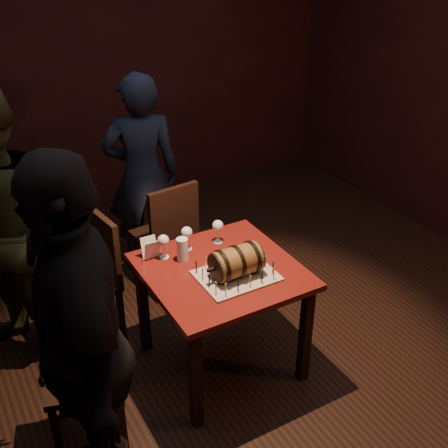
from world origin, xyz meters
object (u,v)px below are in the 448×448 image
object	(u,v)px
pub_table	(221,283)
chair_left_front	(98,363)
wine_glass_right	(218,227)
wine_glass_left	(163,241)
wine_glass_mid	(187,233)
barrel_cake	(236,262)
chair_back	(168,232)
person_left_rear	(1,242)
chair_left_rear	(93,272)
person_left_front	(81,347)
pint_of_ale	(182,250)
person_back	(142,176)

from	to	relation	value
pub_table	chair_left_front	world-z (taller)	chair_left_front
wine_glass_right	chair_left_front	size ratio (longest dim) A/B	0.17
wine_glass_left	wine_glass_mid	size ratio (longest dim) A/B	1.00
barrel_cake	wine_glass_right	world-z (taller)	barrel_cake
chair_back	person_left_rear	bearing A→B (deg)	-165.57
pub_table	chair_left_rear	world-z (taller)	chair_left_rear
wine_glass_right	person_left_rear	xyz separation A→B (m)	(-1.26, 0.34, 0.08)
wine_glass_mid	person_left_front	xyz separation A→B (m)	(-0.91, -0.79, 0.08)
wine_glass_mid	chair_back	size ratio (longest dim) A/B	0.17
wine_glass_left	pint_of_ale	world-z (taller)	wine_glass_left
chair_left_rear	person_left_rear	xyz separation A→B (m)	(-0.52, -0.06, 0.43)
wine_glass_right	chair_left_front	distance (m)	1.14
person_back	person_left_rear	world-z (taller)	person_left_rear
barrel_cake	wine_glass_right	size ratio (longest dim) A/B	2.13
barrel_cake	wine_glass_right	distance (m)	0.41
wine_glass_left	chair_left_front	world-z (taller)	chair_left_front
barrel_cake	person_back	world-z (taller)	person_back
pub_table	person_back	size ratio (longest dim) A/B	0.55
wine_glass_left	person_back	world-z (taller)	person_back
pint_of_ale	chair_back	distance (m)	0.81
chair_left_front	person_back	size ratio (longest dim) A/B	0.57
pub_table	person_left_front	world-z (taller)	person_left_front
wine_glass_right	chair_back	world-z (taller)	chair_back
chair_left_front	person_back	bearing A→B (deg)	59.14
wine_glass_right	chair_left_front	world-z (taller)	chair_left_front
wine_glass_mid	person_back	distance (m)	1.06
wine_glass_right	chair_left_rear	distance (m)	0.91
wine_glass_right	chair_back	size ratio (longest dim) A/B	0.17
pub_table	pint_of_ale	bearing A→B (deg)	128.14
person_left_rear	wine_glass_mid	bearing A→B (deg)	49.25
barrel_cake	pint_of_ale	world-z (taller)	barrel_cake
pub_table	wine_glass_left	distance (m)	0.44
pub_table	pint_of_ale	xyz separation A→B (m)	(-0.16, 0.20, 0.18)
pub_table	pint_of_ale	size ratio (longest dim) A/B	6.00
barrel_cake	wine_glass_left	xyz separation A→B (m)	(-0.28, 0.40, 0.01)
barrel_cake	chair_back	xyz separation A→B (m)	(0.03, 1.04, -0.33)
wine_glass_left	person_left_rear	bearing A→B (deg)	159.29
wine_glass_mid	wine_glass_left	bearing A→B (deg)	-173.77
chair_back	chair_left_front	xyz separation A→B (m)	(-0.92, -1.09, 0.00)
wine_glass_left	person_left_front	distance (m)	1.07
wine_glass_left	chair_left_rear	xyz separation A→B (m)	(-0.36, 0.40, -0.35)
wine_glass_mid	chair_left_rear	size ratio (longest dim) A/B	0.17
pub_table	wine_glass_mid	bearing A→B (deg)	104.72
barrel_cake	chair_left_front	xyz separation A→B (m)	(-0.89, -0.05, -0.33)
pint_of_ale	wine_glass_left	bearing A→B (deg)	138.08
person_left_rear	wine_glass_left	bearing A→B (deg)	45.22
pint_of_ale	chair_left_rear	bearing A→B (deg)	133.03
barrel_cake	pub_table	bearing A→B (deg)	106.93
chair_back	person_left_front	bearing A→B (deg)	-126.73
person_left_front	barrel_cake	bearing A→B (deg)	117.73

